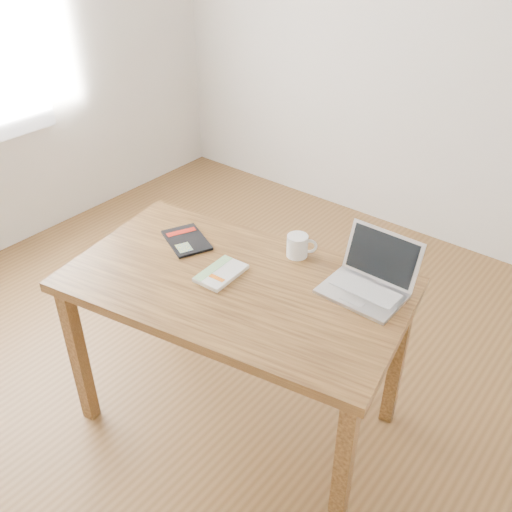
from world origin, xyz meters
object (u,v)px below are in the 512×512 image
Objects in this scene: coffee_mug at (298,245)px; white_guidebook at (221,273)px; desk at (236,299)px; laptop at (369,280)px; black_guidebook at (187,240)px.

white_guidebook is at bearing -152.08° from coffee_mug.
coffee_mug is at bearing 60.18° from white_guidebook.
coffee_mug is (0.08, 0.29, 0.14)m from desk.
white_guidebook is 0.69× the size of laptop.
black_guidebook is (-0.27, 0.09, -0.00)m from white_guidebook.
desk is 12.43× the size of coffee_mug.
desk is 4.70× the size of laptop.
desk is at bearing -146.90° from laptop.
desk is 0.33m from coffee_mug.
black_guidebook is 0.78m from laptop.
black_guidebook is 0.90× the size of laptop.
coffee_mug is at bearing 176.95° from laptop.
white_guidebook reaches higher than black_guidebook.
coffee_mug reaches higher than desk.
laptop is (0.48, 0.27, 0.04)m from white_guidebook.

